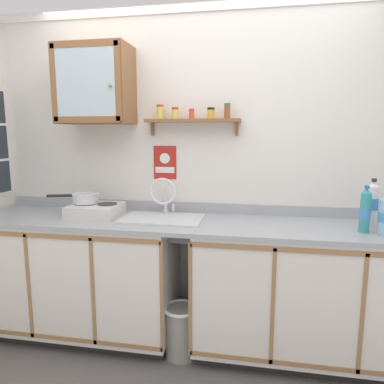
{
  "coord_description": "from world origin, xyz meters",
  "views": [
    {
      "loc": [
        0.44,
        -2.02,
        1.57
      ],
      "look_at": [
        -0.03,
        0.54,
        1.14
      ],
      "focal_mm": 33.58,
      "sensor_mm": 36.0,
      "label": 1
    }
  ],
  "objects_px": {
    "sink": "(162,221)",
    "bottle_opaque_white_1": "(372,205)",
    "warning_sign": "(165,163)",
    "saucepan": "(85,198)",
    "bottle_detergent_teal_3": "(365,211)",
    "wall_cabinet": "(95,85)",
    "trash_bin": "(181,330)",
    "hot_plate_stove": "(96,210)"
  },
  "relations": [
    {
      "from": "wall_cabinet",
      "to": "warning_sign",
      "type": "distance_m",
      "value": 0.78
    },
    {
      "from": "hot_plate_stove",
      "to": "bottle_opaque_white_1",
      "type": "height_order",
      "value": "bottle_opaque_white_1"
    },
    {
      "from": "sink",
      "to": "hot_plate_stove",
      "type": "distance_m",
      "value": 0.52
    },
    {
      "from": "hot_plate_stove",
      "to": "bottle_opaque_white_1",
      "type": "distance_m",
      "value": 1.94
    },
    {
      "from": "saucepan",
      "to": "wall_cabinet",
      "type": "relative_size",
      "value": 0.67
    },
    {
      "from": "saucepan",
      "to": "bottle_opaque_white_1",
      "type": "height_order",
      "value": "bottle_opaque_white_1"
    },
    {
      "from": "hot_plate_stove",
      "to": "saucepan",
      "type": "relative_size",
      "value": 0.95
    },
    {
      "from": "saucepan",
      "to": "hot_plate_stove",
      "type": "bearing_deg",
      "value": -13.97
    },
    {
      "from": "wall_cabinet",
      "to": "warning_sign",
      "type": "height_order",
      "value": "wall_cabinet"
    },
    {
      "from": "saucepan",
      "to": "bottle_opaque_white_1",
      "type": "distance_m",
      "value": 2.03
    },
    {
      "from": "bottle_opaque_white_1",
      "to": "wall_cabinet",
      "type": "relative_size",
      "value": 0.58
    },
    {
      "from": "sink",
      "to": "warning_sign",
      "type": "xyz_separation_m",
      "value": [
        -0.04,
        0.26,
        0.41
      ]
    },
    {
      "from": "saucepan",
      "to": "wall_cabinet",
      "type": "bearing_deg",
      "value": 51.16
    },
    {
      "from": "saucepan",
      "to": "bottle_detergent_teal_3",
      "type": "relative_size",
      "value": 1.27
    },
    {
      "from": "bottle_detergent_teal_3",
      "to": "trash_bin",
      "type": "xyz_separation_m",
      "value": [
        -1.17,
        -0.07,
        -0.89
      ]
    },
    {
      "from": "bottle_opaque_white_1",
      "to": "warning_sign",
      "type": "bearing_deg",
      "value": 169.72
    },
    {
      "from": "bottle_opaque_white_1",
      "to": "wall_cabinet",
      "type": "distance_m",
      "value": 2.12
    },
    {
      "from": "bottle_detergent_teal_3",
      "to": "wall_cabinet",
      "type": "distance_m",
      "value": 2.07
    },
    {
      "from": "saucepan",
      "to": "trash_bin",
      "type": "xyz_separation_m",
      "value": [
        0.79,
        -0.2,
        -0.89
      ]
    },
    {
      "from": "sink",
      "to": "bottle_opaque_white_1",
      "type": "distance_m",
      "value": 1.43
    },
    {
      "from": "bottle_detergent_teal_3",
      "to": "wall_cabinet",
      "type": "xyz_separation_m",
      "value": [
        -1.88,
        0.23,
        0.84
      ]
    },
    {
      "from": "sink",
      "to": "wall_cabinet",
      "type": "xyz_separation_m",
      "value": [
        -0.53,
        0.11,
        0.99
      ]
    },
    {
      "from": "bottle_detergent_teal_3",
      "to": "warning_sign",
      "type": "bearing_deg",
      "value": 164.68
    },
    {
      "from": "sink",
      "to": "bottle_detergent_teal_3",
      "type": "xyz_separation_m",
      "value": [
        1.35,
        -0.12,
        0.15
      ]
    },
    {
      "from": "saucepan",
      "to": "warning_sign",
      "type": "relative_size",
      "value": 1.46
    },
    {
      "from": "warning_sign",
      "to": "saucepan",
      "type": "bearing_deg",
      "value": -156.12
    },
    {
      "from": "sink",
      "to": "hot_plate_stove",
      "type": "bearing_deg",
      "value": -178.75
    },
    {
      "from": "hot_plate_stove",
      "to": "trash_bin",
      "type": "xyz_separation_m",
      "value": [
        0.69,
        -0.18,
        -0.8
      ]
    },
    {
      "from": "wall_cabinet",
      "to": "trash_bin",
      "type": "xyz_separation_m",
      "value": [
        0.71,
        -0.3,
        -1.73
      ]
    },
    {
      "from": "sink",
      "to": "hot_plate_stove",
      "type": "xyz_separation_m",
      "value": [
        -0.51,
        -0.01,
        0.06
      ]
    },
    {
      "from": "trash_bin",
      "to": "wall_cabinet",
      "type": "bearing_deg",
      "value": 157.14
    },
    {
      "from": "saucepan",
      "to": "bottle_detergent_teal_3",
      "type": "height_order",
      "value": "bottle_detergent_teal_3"
    },
    {
      "from": "bottle_opaque_white_1",
      "to": "bottle_detergent_teal_3",
      "type": "relative_size",
      "value": 1.11
    },
    {
      "from": "bottle_detergent_teal_3",
      "to": "trash_bin",
      "type": "distance_m",
      "value": 1.47
    },
    {
      "from": "saucepan",
      "to": "bottle_opaque_white_1",
      "type": "relative_size",
      "value": 1.15
    },
    {
      "from": "bottle_detergent_teal_3",
      "to": "sink",
      "type": "bearing_deg",
      "value": 174.93
    },
    {
      "from": "hot_plate_stove",
      "to": "wall_cabinet",
      "type": "xyz_separation_m",
      "value": [
        -0.02,
        0.12,
        0.93
      ]
    },
    {
      "from": "bottle_opaque_white_1",
      "to": "wall_cabinet",
      "type": "bearing_deg",
      "value": 176.76
    },
    {
      "from": "bottle_opaque_white_1",
      "to": "trash_bin",
      "type": "xyz_separation_m",
      "value": [
        -1.24,
        -0.19,
        -0.91
      ]
    },
    {
      "from": "sink",
      "to": "trash_bin",
      "type": "distance_m",
      "value": 0.78
    },
    {
      "from": "hot_plate_stove",
      "to": "bottle_detergent_teal_3",
      "type": "xyz_separation_m",
      "value": [
        1.86,
        -0.11,
        0.09
      ]
    },
    {
      "from": "sink",
      "to": "saucepan",
      "type": "bearing_deg",
      "value": 178.89
    }
  ]
}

